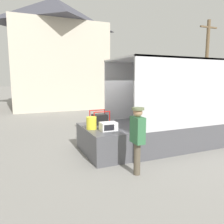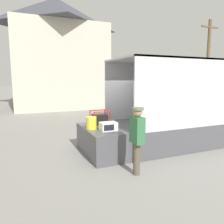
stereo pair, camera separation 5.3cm
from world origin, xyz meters
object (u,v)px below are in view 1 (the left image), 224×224
at_px(portable_generator, 100,119).
at_px(orange_bucket, 91,123).
at_px(box_truck, 208,117).
at_px(utility_pole, 206,63).
at_px(worker_person, 137,134).
at_px(microwave, 108,126).

bearing_deg(portable_generator, orange_bucket, -130.69).
bearing_deg(portable_generator, box_truck, -6.84).
relative_size(box_truck, utility_pole, 0.99).
bearing_deg(worker_person, orange_bucket, 109.69).
relative_size(portable_generator, utility_pole, 0.08).
xyz_separation_m(box_truck, microwave, (-4.77, -0.46, 0.09)).
bearing_deg(utility_pole, orange_bucket, -149.18).
bearing_deg(portable_generator, microwave, -95.25).
xyz_separation_m(portable_generator, orange_bucket, (-0.53, -0.62, 0.01)).
relative_size(box_truck, portable_generator, 11.88).
height_order(portable_generator, orange_bucket, portable_generator).
bearing_deg(microwave, orange_bucket, 137.55).
bearing_deg(box_truck, utility_pole, 44.81).
xyz_separation_m(box_truck, orange_bucket, (-5.21, -0.06, 0.16)).
distance_m(box_truck, orange_bucket, 5.21).
height_order(microwave, orange_bucket, orange_bucket).
relative_size(microwave, utility_pole, 0.07).
xyz_separation_m(worker_person, utility_pole, (12.22, 9.55, 2.76)).
xyz_separation_m(microwave, orange_bucket, (-0.44, 0.40, 0.07)).
relative_size(portable_generator, orange_bucket, 1.52).
distance_m(box_truck, worker_person, 4.94).
bearing_deg(box_truck, microwave, -174.44).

